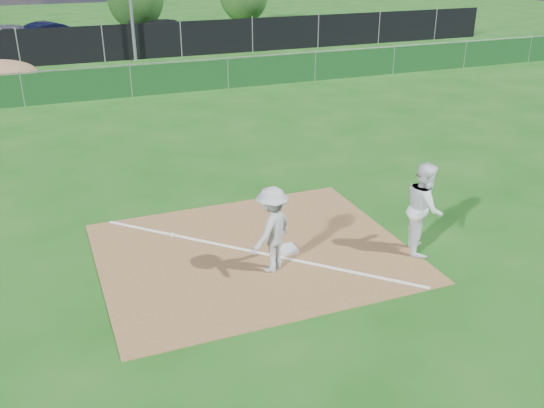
{
  "coord_description": "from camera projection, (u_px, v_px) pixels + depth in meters",
  "views": [
    {
      "loc": [
        -3.61,
        -9.09,
        5.78
      ],
      "look_at": [
        0.4,
        1.0,
        1.0
      ],
      "focal_mm": 40.0,
      "sensor_mm": 36.0,
      "label": 1
    }
  ],
  "objects": [
    {
      "name": "first_base",
      "position": [
        287.0,
        249.0,
        12.13
      ],
      "size": [
        0.37,
        0.37,
        0.08
      ],
      "primitive_type": "cube",
      "rotation": [
        0.0,
        0.0,
        0.0
      ],
      "color": "silver",
      "rests_on": "infield_dirt"
    },
    {
      "name": "car_left",
      "position": [
        14.0,
        37.0,
        33.38
      ],
      "size": [
        4.78,
        3.02,
        1.52
      ],
      "primitive_type": "imported",
      "rotation": [
        0.0,
        0.0,
        1.27
      ],
      "color": "#A8AAB0",
      "rests_on": "parking_lot"
    },
    {
      "name": "infield_dirt",
      "position": [
        253.0,
        252.0,
        12.12
      ],
      "size": [
        6.0,
        5.0,
        0.02
      ],
      "primitive_type": "cube",
      "color": "brown",
      "rests_on": "ground"
    },
    {
      "name": "car_right",
      "position": [
        172.0,
        32.0,
        35.56
      ],
      "size": [
        5.13,
        2.87,
        1.41
      ],
      "primitive_type": "imported",
      "rotation": [
        0.0,
        0.0,
        1.38
      ],
      "color": "black",
      "rests_on": "parking_lot"
    },
    {
      "name": "parking_lot",
      "position": [
        94.0,
        47.0,
        35.08
      ],
      "size": [
        46.0,
        9.0,
        0.01
      ],
      "primitive_type": "cube",
      "color": "black",
      "rests_on": "ground"
    },
    {
      "name": "foul_line",
      "position": [
        253.0,
        252.0,
        12.12
      ],
      "size": [
        5.01,
        5.01,
        0.01
      ],
      "primitive_type": "cube",
      "rotation": [
        0.0,
        0.0,
        0.79
      ],
      "color": "white",
      "rests_on": "infield_dirt"
    },
    {
      "name": "green_fence",
      "position": [
        131.0,
        82.0,
        23.79
      ],
      "size": [
        44.0,
        0.05,
        1.2
      ],
      "primitive_type": "cube",
      "color": "#0F3715",
      "rests_on": "ground"
    },
    {
      "name": "car_mid",
      "position": [
        54.0,
        35.0,
        34.44
      ],
      "size": [
        4.62,
        3.15,
        1.44
      ],
      "primitive_type": "imported",
      "rotation": [
        0.0,
        0.0,
        1.98
      ],
      "color": "black",
      "rests_on": "parking_lot"
    },
    {
      "name": "runner",
      "position": [
        424.0,
        208.0,
        11.87
      ],
      "size": [
        1.03,
        1.12,
        1.86
      ],
      "primitive_type": "imported",
      "rotation": [
        0.0,
        0.0,
        1.11
      ],
      "color": "white",
      "rests_on": "ground"
    },
    {
      "name": "black_fence",
      "position": [
        103.0,
        44.0,
        30.47
      ],
      "size": [
        46.0,
        0.04,
        1.8
      ],
      "primitive_type": "cube",
      "color": "black",
      "rests_on": "ground"
    },
    {
      "name": "play_at_first",
      "position": [
        272.0,
        230.0,
        11.16
      ],
      "size": [
        2.57,
        1.12,
        1.66
      ],
      "color": "#BCBCBE",
      "rests_on": "infield_dirt"
    },
    {
      "name": "ground",
      "position": [
        159.0,
        131.0,
        19.78
      ],
      "size": [
        90.0,
        90.0,
        0.0
      ],
      "primitive_type": "plane",
      "color": "#144B10",
      "rests_on": "ground"
    }
  ]
}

